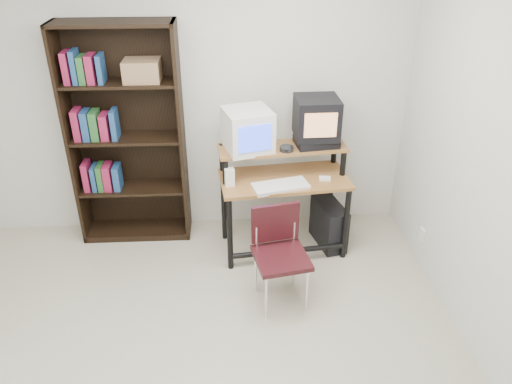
{
  "coord_description": "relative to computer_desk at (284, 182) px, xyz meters",
  "views": [
    {
      "loc": [
        0.28,
        -2.35,
        2.74
      ],
      "look_at": [
        0.53,
        1.1,
        0.82
      ],
      "focal_mm": 35.0,
      "sensor_mm": 36.0,
      "label": 1
    }
  ],
  "objects": [
    {
      "name": "floor",
      "position": [
        -0.8,
        -1.5,
        -0.68
      ],
      "size": [
        4.0,
        4.0,
        0.01
      ],
      "primitive_type": "cube",
      "color": "#B2AB94",
      "rests_on": "ground"
    },
    {
      "name": "back_wall",
      "position": [
        -0.8,
        0.5,
        0.62
      ],
      "size": [
        4.0,
        0.01,
        2.6
      ],
      "primitive_type": "cube",
      "color": "beige",
      "rests_on": "floor"
    },
    {
      "name": "computer_desk",
      "position": [
        0.0,
        0.0,
        0.0
      ],
      "size": [
        1.16,
        0.65,
        0.98
      ],
      "rotation": [
        0.0,
        0.0,
        0.09
      ],
      "color": "olive",
      "rests_on": "floor"
    },
    {
      "name": "crt_monitor",
      "position": [
        -0.31,
        0.08,
        0.47
      ],
      "size": [
        0.46,
        0.46,
        0.36
      ],
      "rotation": [
        0.0,
        0.0,
        0.26
      ],
      "color": "silver",
      "rests_on": "computer_desk"
    },
    {
      "name": "vcr",
      "position": [
        0.29,
        0.11,
        0.33
      ],
      "size": [
        0.39,
        0.3,
        0.08
      ],
      "primitive_type": "cube",
      "rotation": [
        0.0,
        0.0,
        0.12
      ],
      "color": "black",
      "rests_on": "computer_desk"
    },
    {
      "name": "crt_tv",
      "position": [
        0.29,
        0.14,
        0.54
      ],
      "size": [
        0.37,
        0.37,
        0.35
      ],
      "rotation": [
        0.0,
        0.0,
        0.01
      ],
      "color": "black",
      "rests_on": "vcr"
    },
    {
      "name": "cd_spindle",
      "position": [
        0.02,
        0.0,
        0.32
      ],
      "size": [
        0.12,
        0.12,
        0.05
      ],
      "primitive_type": "cylinder",
      "rotation": [
        0.0,
        0.0,
        -0.0
      ],
      "color": "#26262B",
      "rests_on": "computer_desk"
    },
    {
      "name": "keyboard",
      "position": [
        -0.05,
        -0.18,
        0.06
      ],
      "size": [
        0.5,
        0.31,
        0.03
      ],
      "primitive_type": "cube",
      "rotation": [
        0.0,
        0.0,
        0.22
      ],
      "color": "silver",
      "rests_on": "computer_desk"
    },
    {
      "name": "mousepad",
      "position": [
        0.33,
        -0.08,
        0.05
      ],
      "size": [
        0.25,
        0.21,
        0.01
      ],
      "primitive_type": "cube",
      "rotation": [
        0.0,
        0.0,
        0.16
      ],
      "color": "black",
      "rests_on": "computer_desk"
    },
    {
      "name": "mouse",
      "position": [
        0.35,
        -0.08,
        0.06
      ],
      "size": [
        0.11,
        0.07,
        0.03
      ],
      "primitive_type": "cube",
      "rotation": [
        0.0,
        0.0,
        -0.14
      ],
      "color": "white",
      "rests_on": "mousepad"
    },
    {
      "name": "desk_speaker",
      "position": [
        -0.48,
        -0.12,
        0.13
      ],
      "size": [
        0.09,
        0.09,
        0.17
      ],
      "primitive_type": "cube",
      "rotation": [
        0.0,
        0.0,
        0.14
      ],
      "color": "silver",
      "rests_on": "computer_desk"
    },
    {
      "name": "pc_tower",
      "position": [
        0.44,
        0.02,
        -0.47
      ],
      "size": [
        0.29,
        0.48,
        0.42
      ],
      "primitive_type": "cube",
      "rotation": [
        0.0,
        0.0,
        0.22
      ],
      "color": "black",
      "rests_on": "floor"
    },
    {
      "name": "school_chair",
      "position": [
        -0.12,
        -0.7,
        -0.19
      ],
      "size": [
        0.46,
        0.46,
        0.8
      ],
      "rotation": [
        0.0,
        0.0,
        0.17
      ],
      "color": "black",
      "rests_on": "floor"
    },
    {
      "name": "bookshelf",
      "position": [
        -1.38,
        0.36,
        0.34
      ],
      "size": [
        1.01,
        0.35,
        2.01
      ],
      "rotation": [
        0.0,
        0.0,
        -0.02
      ],
      "color": "black",
      "rests_on": "floor"
    },
    {
      "name": "wall_outlet",
      "position": [
        1.18,
        -0.35,
        -0.38
      ],
      "size": [
        0.02,
        0.08,
        0.12
      ],
      "primitive_type": "cube",
      "color": "beige",
      "rests_on": "right_wall"
    }
  ]
}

